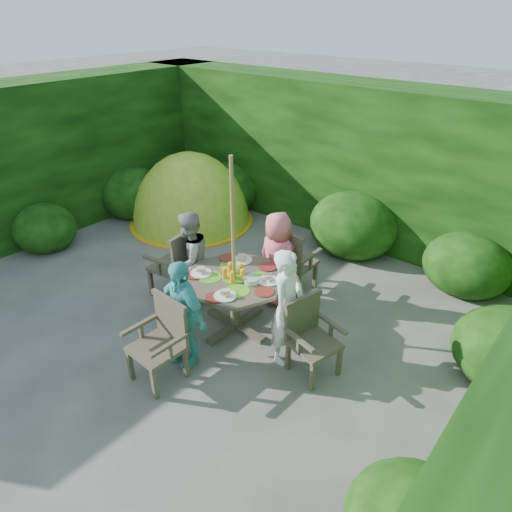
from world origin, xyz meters
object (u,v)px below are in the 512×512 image
Objects in this scene: parasol_pole at (233,250)px; child_left at (190,260)px; patio_table at (235,286)px; dome_tent at (191,222)px; garden_chair_right at (310,336)px; garden_chair_front at (161,340)px; child_front at (182,314)px; child_back at (277,259)px; child_right at (287,307)px; garden_chair_left at (177,262)px; garden_chair_back at (291,261)px.

child_left is (-0.80, 0.03, -0.44)m from parasol_pole.
child_left is at bearing 178.12° from patio_table.
garden_chair_right is at bearing -8.17° from dome_tent.
garden_chair_right is 0.64× the size of child_left.
child_left is 0.50× the size of dome_tent.
child_front is (0.01, 0.30, 0.17)m from garden_chair_front.
dome_tent is at bearing -137.78° from child_left.
child_left reaches higher than child_back.
child_right reaches higher than child_back.
garden_chair_left is at bearing 77.89° from child_right.
garden_chair_back is 2.20m from garden_chair_front.
child_back is 1.60m from child_front.
child_left is (-0.76, 1.13, 0.18)m from garden_chair_front.
child_left is at bearing -25.23° from dome_tent.
garden_chair_back is 1.90m from child_front.
garden_chair_back is at bearing 123.18° from garden_chair_left.
child_left is at bearing 78.38° from child_right.
patio_table is 0.80m from child_front.
parasol_pole is at bearing -16.13° from dome_tent.
garden_chair_front is at bearing -29.80° from dome_tent.
child_back is 1.00× the size of child_front.
child_left is (-0.80, 0.03, 0.04)m from patio_table.
child_right is (1.90, -0.08, 0.18)m from garden_chair_left.
child_front is at bearing -26.57° from dome_tent.
child_left is at bearing 178.05° from parasol_pole.
child_right is at bearing -2.02° from patio_table.
garden_chair_back is 0.72× the size of child_front.
patio_table is at bearing 78.31° from child_right.
garden_chair_front is at bearing 33.24° from garden_chair_left.
child_left reaches higher than patio_table.
garden_chair_right is at bearing 78.74° from garden_chair_left.
patio_table reaches higher than garden_chair_right.
parasol_pole is 1.71× the size of child_back.
child_left is 1.02× the size of child_back.
dome_tent is at bearing 146.66° from patio_table.
child_right is 1.06× the size of child_front.
dome_tent is (-2.77, 1.01, -0.64)m from child_back.
garden_chair_left is (-1.10, 0.05, -0.11)m from patio_table.
child_right is (0.84, 1.07, 0.21)m from garden_chair_front.
child_right reaches higher than garden_chair_front.
parasol_pole is at bearing 102.95° from garden_chair_right.
dome_tent is at bearing -12.71° from child_back.
garden_chair_back is 1.37m from child_left.
child_back is at bearing 33.38° from child_right.
patio_table is 0.48m from parasol_pole.
child_front is (-0.03, -0.80, -0.46)m from parasol_pole.
garden_chair_back is at bearing 87.96° from patio_table.
garden_chair_back is at bearing -85.80° from child_back.
child_back is at bearing 84.66° from garden_chair_back.
parasol_pole is at bearing 77.90° from garden_chair_left.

